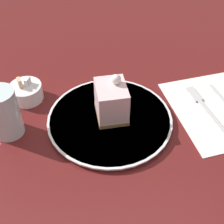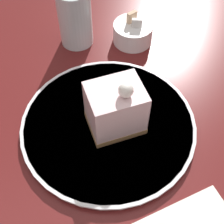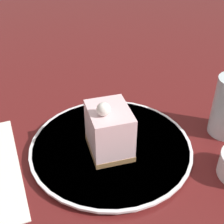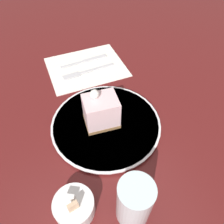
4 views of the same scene
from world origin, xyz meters
name	(u,v)px [view 3 (image 3 of 4)]	position (x,y,z in m)	size (l,w,h in m)	color
ground_plane	(98,152)	(0.00, 0.00, 0.00)	(4.00, 4.00, 0.00)	#5B1919
plate	(110,146)	(-0.02, 0.00, 0.01)	(0.28, 0.28, 0.01)	white
cake_slice	(109,130)	(-0.02, 0.01, 0.05)	(0.07, 0.08, 0.10)	olive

